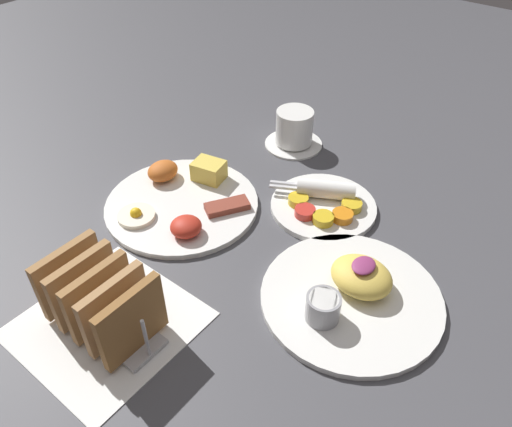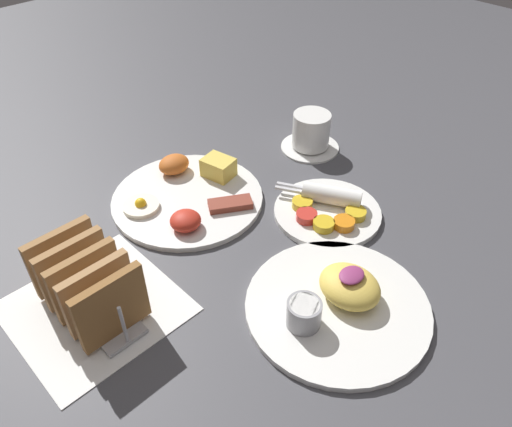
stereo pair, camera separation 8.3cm
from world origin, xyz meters
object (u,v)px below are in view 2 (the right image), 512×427
plate_breakfast (188,194)px  toast_rack (87,284)px  plate_condiments (328,210)px  plate_foreground (338,302)px  coffee_cup (311,133)px

plate_breakfast → toast_rack: (-0.25, -0.11, 0.04)m
plate_condiments → toast_rack: bearing=166.0°
plate_condiments → plate_breakfast: bearing=125.6°
plate_foreground → coffee_cup: coffee_cup is taller
plate_breakfast → plate_condiments: size_ratio=1.37×
toast_rack → plate_breakfast: bearing=22.5°
plate_foreground → toast_rack: (-0.25, 0.24, 0.04)m
plate_breakfast → plate_condiments: plate_breakfast is taller
plate_foreground → coffee_cup: bearing=46.2°
plate_condiments → plate_foreground: 0.21m
plate_condiments → plate_foreground: bearing=-137.2°
toast_rack → coffee_cup: size_ratio=1.50×
plate_breakfast → plate_condiments: (0.15, -0.21, 0.00)m
plate_breakfast → plate_foreground: plate_foreground is taller
toast_rack → coffee_cup: toast_rack is taller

